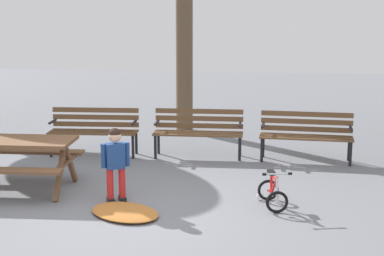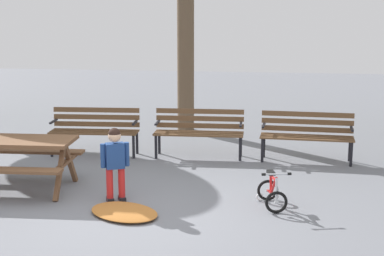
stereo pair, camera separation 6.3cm
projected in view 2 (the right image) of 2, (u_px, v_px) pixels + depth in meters
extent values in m
plane|color=slate|center=(123.00, 216.00, 7.47)|extent=(36.00, 36.00, 0.00)
cube|color=brown|center=(12.00, 141.00, 8.44)|extent=(1.84, 0.86, 0.05)
cube|color=brown|center=(27.00, 151.00, 9.04)|extent=(1.81, 0.34, 0.04)
cube|color=brown|center=(60.00, 172.00, 8.21)|extent=(0.09, 0.57, 0.76)
cube|color=brown|center=(70.00, 163.00, 8.69)|extent=(0.09, 0.57, 0.76)
cube|color=brown|center=(65.00, 163.00, 8.44)|extent=(0.14, 1.10, 0.04)
cube|color=brown|center=(96.00, 130.00, 10.68)|extent=(1.60, 0.18, 0.03)
cube|color=brown|center=(95.00, 131.00, 10.57)|extent=(1.60, 0.18, 0.03)
cube|color=brown|center=(93.00, 133.00, 10.45)|extent=(1.60, 0.18, 0.03)
cube|color=brown|center=(92.00, 134.00, 10.33)|extent=(1.60, 0.18, 0.03)
cube|color=brown|center=(97.00, 124.00, 10.70)|extent=(1.60, 0.15, 0.09)
cube|color=brown|center=(97.00, 117.00, 10.68)|extent=(1.60, 0.15, 0.09)
cube|color=brown|center=(96.00, 110.00, 10.65)|extent=(1.60, 0.15, 0.09)
cylinder|color=black|center=(134.00, 146.00, 10.34)|extent=(0.05, 0.05, 0.44)
cylinder|color=black|center=(137.00, 142.00, 10.69)|extent=(0.05, 0.05, 0.44)
cube|color=black|center=(135.00, 123.00, 10.43)|extent=(0.07, 0.40, 0.03)
cylinder|color=black|center=(51.00, 145.00, 10.45)|extent=(0.05, 0.05, 0.44)
cylinder|color=black|center=(58.00, 141.00, 10.81)|extent=(0.05, 0.05, 0.44)
cube|color=black|center=(54.00, 121.00, 10.55)|extent=(0.07, 0.40, 0.03)
cube|color=brown|center=(200.00, 132.00, 10.54)|extent=(1.60, 0.13, 0.03)
cube|color=brown|center=(199.00, 133.00, 10.42)|extent=(1.60, 0.13, 0.03)
cube|color=brown|center=(198.00, 134.00, 10.31)|extent=(1.60, 0.13, 0.03)
cube|color=brown|center=(198.00, 136.00, 10.19)|extent=(1.60, 0.13, 0.03)
cube|color=brown|center=(200.00, 126.00, 10.56)|extent=(1.60, 0.10, 0.09)
cube|color=brown|center=(200.00, 119.00, 10.53)|extent=(1.60, 0.10, 0.09)
cube|color=brown|center=(200.00, 111.00, 10.50)|extent=(1.60, 0.10, 0.09)
cylinder|color=black|center=(240.00, 149.00, 10.17)|extent=(0.05, 0.05, 0.44)
cylinder|color=black|center=(241.00, 144.00, 10.52)|extent=(0.05, 0.05, 0.44)
cube|color=black|center=(241.00, 124.00, 10.27)|extent=(0.05, 0.40, 0.03)
cylinder|color=black|center=(156.00, 147.00, 10.33)|extent=(0.05, 0.05, 0.44)
cylinder|color=black|center=(159.00, 142.00, 10.68)|extent=(0.05, 0.05, 0.44)
cube|color=black|center=(157.00, 123.00, 10.43)|extent=(0.05, 0.40, 0.03)
cube|color=brown|center=(307.00, 135.00, 10.23)|extent=(1.60, 0.15, 0.03)
cube|color=brown|center=(307.00, 137.00, 10.11)|extent=(1.60, 0.15, 0.03)
cube|color=brown|center=(307.00, 138.00, 10.00)|extent=(1.60, 0.15, 0.03)
cube|color=brown|center=(307.00, 140.00, 9.88)|extent=(1.60, 0.15, 0.03)
cube|color=brown|center=(307.00, 129.00, 10.25)|extent=(1.60, 0.12, 0.09)
cube|color=brown|center=(307.00, 122.00, 10.22)|extent=(1.60, 0.12, 0.09)
cube|color=brown|center=(308.00, 114.00, 10.19)|extent=(1.60, 0.12, 0.09)
cylinder|color=black|center=(351.00, 154.00, 9.80)|extent=(0.05, 0.05, 0.44)
cylinder|color=black|center=(350.00, 149.00, 10.15)|extent=(0.05, 0.05, 0.44)
cube|color=black|center=(352.00, 129.00, 9.90)|extent=(0.06, 0.40, 0.03)
cylinder|color=black|center=(262.00, 150.00, 10.09)|extent=(0.05, 0.05, 0.44)
cylinder|color=black|center=(264.00, 145.00, 10.43)|extent=(0.05, 0.05, 0.44)
cube|color=black|center=(264.00, 125.00, 10.18)|extent=(0.06, 0.40, 0.03)
cylinder|color=red|center=(122.00, 184.00, 8.03)|extent=(0.09, 0.09, 0.48)
cube|color=black|center=(122.00, 199.00, 8.07)|extent=(0.15, 0.18, 0.06)
cylinder|color=red|center=(110.00, 185.00, 7.98)|extent=(0.09, 0.09, 0.48)
cube|color=black|center=(110.00, 200.00, 8.02)|extent=(0.15, 0.18, 0.06)
cube|color=navy|center=(115.00, 156.00, 7.92)|extent=(0.29, 0.24, 0.35)
sphere|color=#E0B28E|center=(114.00, 136.00, 7.86)|extent=(0.18, 0.18, 0.18)
sphere|color=black|center=(114.00, 134.00, 7.86)|extent=(0.17, 0.17, 0.17)
cylinder|color=navy|center=(127.00, 154.00, 7.96)|extent=(0.07, 0.07, 0.33)
cylinder|color=navy|center=(103.00, 156.00, 7.87)|extent=(0.07, 0.07, 0.33)
torus|color=black|center=(276.00, 202.00, 7.55)|extent=(0.30, 0.11, 0.30)
cylinder|color=silver|center=(276.00, 202.00, 7.55)|extent=(0.06, 0.05, 0.04)
torus|color=black|center=(268.00, 190.00, 8.05)|extent=(0.30, 0.11, 0.30)
cylinder|color=silver|center=(268.00, 190.00, 8.05)|extent=(0.06, 0.05, 0.04)
torus|color=white|center=(275.00, 197.00, 8.08)|extent=(0.11, 0.05, 0.11)
torus|color=white|center=(260.00, 197.00, 8.06)|extent=(0.11, 0.05, 0.11)
cylinder|color=red|center=(274.00, 186.00, 7.69)|extent=(0.11, 0.31, 0.32)
cylinder|color=red|center=(271.00, 184.00, 7.85)|extent=(0.05, 0.08, 0.27)
cylinder|color=red|center=(269.00, 192.00, 7.95)|extent=(0.07, 0.20, 0.05)
cylinder|color=silver|center=(276.00, 190.00, 7.53)|extent=(0.05, 0.08, 0.32)
cylinder|color=red|center=(273.00, 178.00, 7.69)|extent=(0.11, 0.32, 0.05)
cube|color=black|center=(271.00, 173.00, 7.84)|extent=(0.13, 0.19, 0.04)
cylinder|color=silver|center=(276.00, 174.00, 7.51)|extent=(0.34, 0.10, 0.02)
cylinder|color=black|center=(289.00, 174.00, 7.53)|extent=(0.06, 0.05, 0.04)
cylinder|color=black|center=(264.00, 174.00, 7.50)|extent=(0.06, 0.05, 0.04)
ellipsoid|color=#B26B2D|center=(124.00, 212.00, 7.53)|extent=(1.20, 1.09, 0.07)
cylinder|color=brown|center=(186.00, 33.00, 12.42)|extent=(0.37, 0.37, 4.25)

